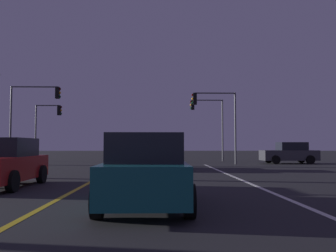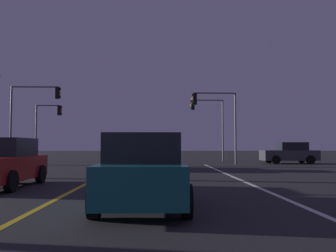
# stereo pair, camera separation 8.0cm
# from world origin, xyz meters

# --- Properties ---
(lane_edge_right) EXTENTS (0.16, 34.33, 0.01)m
(lane_edge_right) POSITION_xyz_m (6.13, 11.17, 0.00)
(lane_edge_right) COLOR silver
(lane_edge_right) RESTS_ON ground
(lane_center_divider) EXTENTS (0.16, 34.33, 0.01)m
(lane_center_divider) POSITION_xyz_m (0.00, 11.17, 0.00)
(lane_center_divider) COLOR gold
(lane_center_divider) RESTS_ON ground
(car_lead_same_lane) EXTENTS (2.02, 4.30, 1.70)m
(car_lead_same_lane) POSITION_xyz_m (2.39, 9.98, 0.82)
(car_lead_same_lane) COLOR black
(car_lead_same_lane) RESTS_ON ground
(car_crossing_side) EXTENTS (4.30, 2.02, 1.70)m
(car_crossing_side) POSITION_xyz_m (13.09, 29.73, 0.82)
(car_crossing_side) COLOR black
(car_crossing_side) RESTS_ON ground
(car_ahead_far) EXTENTS (2.02, 4.30, 1.70)m
(car_ahead_far) POSITION_xyz_m (2.63, 23.05, 0.82)
(car_ahead_far) COLOR black
(car_ahead_far) RESTS_ON ground
(car_oncoming) EXTENTS (2.02, 4.30, 1.70)m
(car_oncoming) POSITION_xyz_m (-2.70, 14.14, 0.82)
(car_oncoming) COLOR black
(car_oncoming) RESTS_ON ground
(traffic_light_near_right) EXTENTS (3.45, 0.36, 5.54)m
(traffic_light_near_right) POSITION_xyz_m (6.97, 28.83, 4.13)
(traffic_light_near_right) COLOR #4C4C51
(traffic_light_near_right) RESTS_ON ground
(traffic_light_near_left) EXTENTS (3.83, 0.36, 5.97)m
(traffic_light_near_left) POSITION_xyz_m (-6.83, 28.83, 4.44)
(traffic_light_near_left) COLOR #4C4C51
(traffic_light_near_left) RESTS_ON ground
(traffic_light_far_right) EXTENTS (3.09, 0.36, 5.70)m
(traffic_light_far_right) POSITION_xyz_m (7.17, 34.33, 4.22)
(traffic_light_far_right) COLOR #4C4C51
(traffic_light_far_right) RESTS_ON ground
(traffic_light_far_left) EXTENTS (2.43, 0.36, 5.16)m
(traffic_light_far_left) POSITION_xyz_m (-7.46, 34.33, 3.81)
(traffic_light_far_left) COLOR #4C4C51
(traffic_light_far_left) RESTS_ON ground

